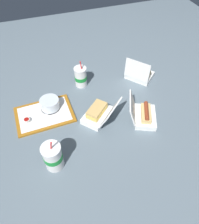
# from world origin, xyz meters

# --- Properties ---
(ground_plane) EXTENTS (3.20, 3.20, 0.00)m
(ground_plane) POSITION_xyz_m (0.00, 0.00, 0.00)
(ground_plane) COLOR slate
(food_tray) EXTENTS (0.38, 0.28, 0.01)m
(food_tray) POSITION_xyz_m (-0.37, 0.17, 0.01)
(food_tray) COLOR #A56619
(food_tray) RESTS_ON ground_plane
(cake_container) EXTENTS (0.13, 0.13, 0.07)m
(cake_container) POSITION_xyz_m (-0.32, 0.22, 0.05)
(cake_container) COLOR black
(cake_container) RESTS_ON food_tray
(ketchup_cup) EXTENTS (0.04, 0.04, 0.02)m
(ketchup_cup) POSITION_xyz_m (-0.49, 0.14, 0.03)
(ketchup_cup) COLOR white
(ketchup_cup) RESTS_ON food_tray
(napkin_stack) EXTENTS (0.12, 0.12, 0.00)m
(napkin_stack) POSITION_xyz_m (-0.41, 0.13, 0.02)
(napkin_stack) COLOR white
(napkin_stack) RESTS_ON food_tray
(plastic_fork) EXTENTS (0.10, 0.06, 0.00)m
(plastic_fork) POSITION_xyz_m (-0.38, 0.24, 0.02)
(plastic_fork) COLOR white
(plastic_fork) RESTS_ON food_tray
(clamshell_hotdog_left) EXTENTS (0.24, 0.24, 0.19)m
(clamshell_hotdog_left) POSITION_xyz_m (0.38, 0.32, 0.04)
(clamshell_hotdog_left) COLOR white
(clamshell_hotdog_left) RESTS_ON ground_plane
(clamshell_sandwich_back) EXTENTS (0.28, 0.28, 0.16)m
(clamshell_sandwich_back) POSITION_xyz_m (-0.04, 0.04, 0.04)
(clamshell_sandwich_back) COLOR white
(clamshell_sandwich_back) RESTS_ON ground_plane
(clamshell_hotdog_right) EXTENTS (0.24, 0.25, 0.17)m
(clamshell_hotdog_right) POSITION_xyz_m (0.23, -0.06, 0.04)
(clamshell_hotdog_right) COLOR white
(clamshell_hotdog_right) RESTS_ON ground_plane
(soda_cup_back) EXTENTS (0.10, 0.10, 0.23)m
(soda_cup_back) POSITION_xyz_m (-0.37, -0.21, 0.09)
(soda_cup_back) COLOR white
(soda_cup_back) RESTS_ON ground_plane
(soda_cup_corner) EXTENTS (0.09, 0.09, 0.21)m
(soda_cup_corner) POSITION_xyz_m (-0.06, 0.39, 0.08)
(soda_cup_corner) COLOR white
(soda_cup_corner) RESTS_ON ground_plane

